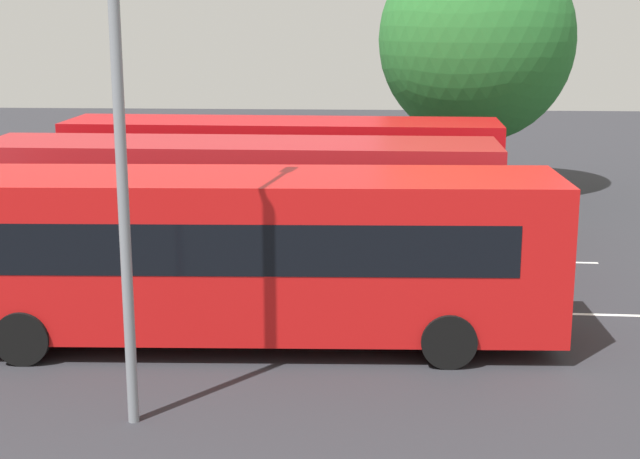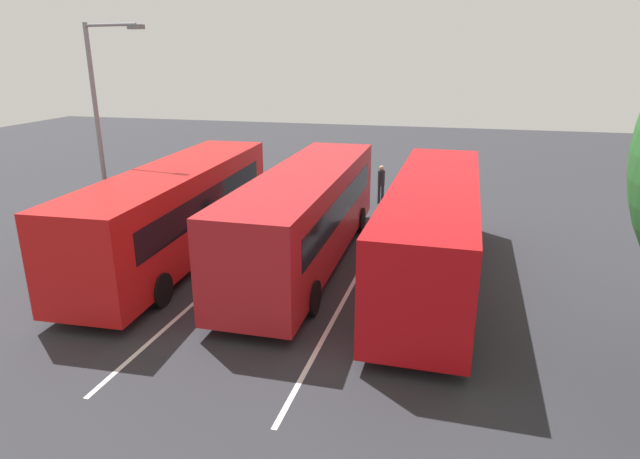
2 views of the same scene
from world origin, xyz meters
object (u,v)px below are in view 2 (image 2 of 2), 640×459
object	(u,v)px
bus_far_left	(433,227)
bus_center_left	(306,213)
street_lamp	(102,120)
pedestrian	(381,181)
bus_center_right	(178,209)

from	to	relation	value
bus_far_left	bus_center_left	bearing A→B (deg)	83.76
street_lamp	bus_center_left	bearing A→B (deg)	5.53
bus_center_left	pedestrian	distance (m)	7.97
pedestrian	street_lamp	size ratio (longest dim) A/B	0.23
bus_far_left	bus_center_left	world-z (taller)	same
pedestrian	street_lamp	xyz separation A→B (m)	(-7.30, 8.87, 3.31)
bus_far_left	bus_center_right	world-z (taller)	same
bus_center_right	street_lamp	world-z (taller)	street_lamp
bus_far_left	street_lamp	xyz separation A→B (m)	(1.06, 11.50, 2.67)
bus_far_left	bus_center_right	bearing A→B (deg)	91.44
bus_center_left	pedestrian	bearing A→B (deg)	-9.80
bus_center_right	street_lamp	size ratio (longest dim) A/B	1.50
street_lamp	bus_center_right	bearing A→B (deg)	-8.98
pedestrian	bus_center_left	bearing A→B (deg)	-15.59
street_lamp	bus_far_left	bearing A→B (deg)	4.23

